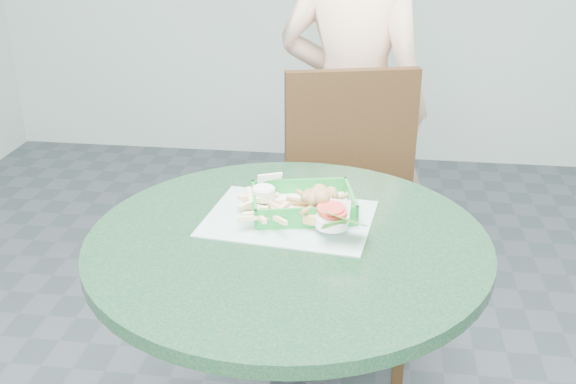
# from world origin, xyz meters

# --- Properties ---
(cafe_table) EXTENTS (0.87, 0.87, 0.75)m
(cafe_table) POSITION_xyz_m (0.00, 0.00, 0.58)
(cafe_table) COLOR #373739
(cafe_table) RESTS_ON floor
(dining_chair) EXTENTS (0.44, 0.44, 0.93)m
(dining_chair) POSITION_xyz_m (0.10, 0.74, 0.53)
(dining_chair) COLOR black
(dining_chair) RESTS_ON floor
(diner_person) EXTENTS (0.61, 0.48, 1.47)m
(diner_person) POSITION_xyz_m (0.09, 1.02, 0.74)
(diner_person) COLOR beige
(diner_person) RESTS_ON floor
(placemat) EXTENTS (0.40, 0.32, 0.00)m
(placemat) POSITION_xyz_m (-0.01, 0.08, 0.75)
(placemat) COLOR #92B6B1
(placemat) RESTS_ON cafe_table
(food_basket) EXTENTS (0.23, 0.17, 0.05)m
(food_basket) POSITION_xyz_m (0.02, 0.12, 0.77)
(food_basket) COLOR #1A8F32
(food_basket) RESTS_ON placemat
(crab_sandwich) EXTENTS (0.12, 0.12, 0.07)m
(crab_sandwich) POSITION_xyz_m (0.05, 0.08, 0.80)
(crab_sandwich) COLOR tan
(crab_sandwich) RESTS_ON food_basket
(fries_pile) EXTENTS (0.14, 0.15, 0.05)m
(fries_pile) POSITION_xyz_m (-0.07, 0.09, 0.79)
(fries_pile) COLOR beige
(fries_pile) RESTS_ON food_basket
(sauce_ramekin) EXTENTS (0.05, 0.05, 0.03)m
(sauce_ramekin) POSITION_xyz_m (-0.07, 0.13, 0.80)
(sauce_ramekin) COLOR silver
(sauce_ramekin) RESTS_ON food_basket
(garnish_cup) EXTENTS (0.11, 0.10, 0.04)m
(garnish_cup) POSITION_xyz_m (0.08, 0.01, 0.79)
(garnish_cup) COLOR white
(garnish_cup) RESTS_ON food_basket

